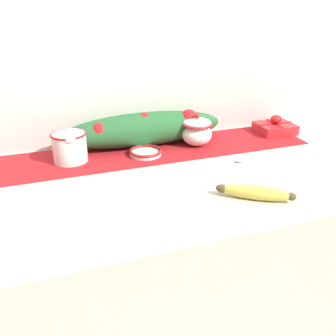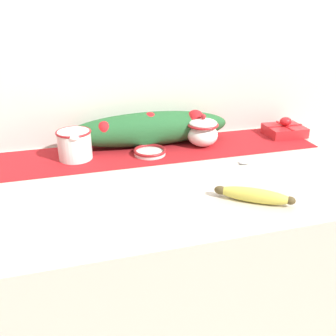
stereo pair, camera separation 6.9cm
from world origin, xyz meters
name	(u,v)px [view 1 (the left image)]	position (x,y,z in m)	size (l,w,h in m)	color
countertop	(170,291)	(0.00, 0.00, 0.47)	(1.31, 0.73, 0.93)	beige
back_wall	(136,70)	(0.00, 0.38, 1.20)	(2.11, 0.04, 2.40)	silver
table_runner	(149,151)	(0.00, 0.22, 0.93)	(1.21, 0.26, 0.00)	#A8191E
cream_pitcher	(70,146)	(-0.28, 0.23, 0.99)	(0.12, 0.14, 0.10)	white
sugar_bowl	(197,131)	(0.19, 0.22, 0.99)	(0.12, 0.12, 0.12)	white
small_dish	(146,152)	(-0.02, 0.19, 0.95)	(0.12, 0.12, 0.02)	white
banana	(255,192)	(0.17, -0.22, 0.95)	(0.19, 0.15, 0.04)	#DBCC4C
spoon	(237,161)	(0.25, 0.03, 0.94)	(0.15, 0.03, 0.01)	#B7B7BC
gift_box	(275,127)	(0.55, 0.25, 0.96)	(0.15, 0.13, 0.07)	red
poinsettia_garland	(145,129)	(0.00, 0.29, 1.00)	(0.61, 0.14, 0.13)	#235B2D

